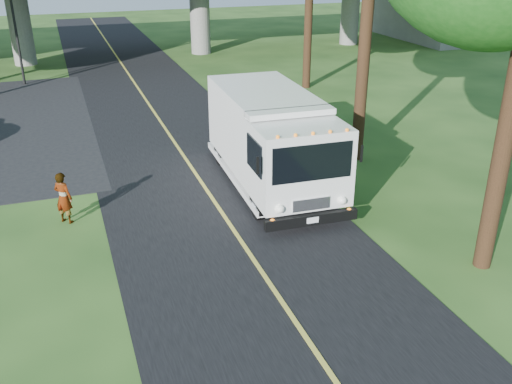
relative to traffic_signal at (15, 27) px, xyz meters
name	(u,v)px	position (x,y,z in m)	size (l,w,h in m)	color
ground	(302,333)	(6.00, -26.00, -3.20)	(120.00, 120.00, 0.00)	#234318
road	(192,169)	(6.00, -16.00, -3.19)	(7.00, 90.00, 0.02)	black
lane_line	(192,169)	(6.00, -16.00, -3.17)	(0.12, 90.00, 0.01)	gold
traffic_signal	(15,27)	(0.00, 0.00, 0.00)	(0.18, 0.22, 5.20)	black
step_van	(271,138)	(8.20, -18.28, -1.50)	(3.02, 7.55, 3.13)	white
pedestrian	(63,198)	(1.48, -18.87, -2.41)	(0.58, 0.38, 1.59)	gray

